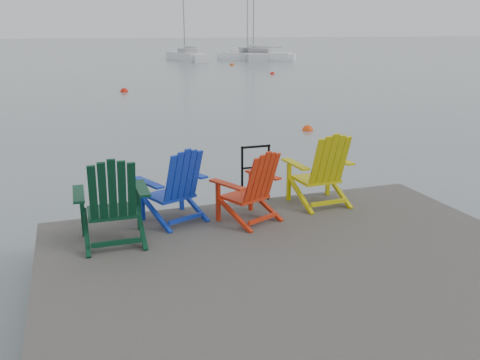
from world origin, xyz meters
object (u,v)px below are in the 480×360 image
object	(u,v)px
chair_blue	(175,185)
buoy_b	(124,92)
handrail	(255,168)
chair_green	(112,200)
buoy_a	(308,130)
chair_yellow	(322,169)
buoy_d	(232,65)
buoy_c	(272,74)
sailboat_far	(257,57)
sailboat_mid	(248,55)
chair_red	(251,186)
sailboat_near	(186,57)

from	to	relation	value
chair_blue	buoy_b	size ratio (longest dim) A/B	2.59
handrail	buoy_b	xyz separation A→B (m)	(0.15, 19.96, -1.04)
chair_green	buoy_b	size ratio (longest dim) A/B	2.79
chair_green	buoy_a	xyz separation A→B (m)	(6.83, 8.38, -1.08)
chair_yellow	buoy_d	size ratio (longest dim) A/B	2.87
chair_green	chair_blue	distance (m)	1.05
buoy_c	buoy_d	xyz separation A→B (m)	(0.10, 9.90, 0.00)
sailboat_far	buoy_b	distance (m)	29.59
chair_blue	sailboat_mid	size ratio (longest dim) A/B	0.08
buoy_b	buoy_d	world-z (taller)	buoy_b
chair_red	buoy_d	distance (m)	40.25
handrail	sailboat_mid	distance (m)	50.57
buoy_d	buoy_c	bearing A→B (deg)	-90.60
chair_blue	sailboat_far	xyz separation A→B (m)	(18.09, 44.96, -0.69)
chair_green	buoy_a	bearing A→B (deg)	51.53
chair_green	chair_red	xyz separation A→B (m)	(1.91, 0.18, -0.06)
handrail	buoy_a	size ratio (longest dim) A/B	2.56
sailboat_far	buoy_c	world-z (taller)	sailboat_far
buoy_a	buoy_d	xyz separation A→B (m)	(7.17, 30.18, 0.00)
buoy_a	buoy_b	xyz separation A→B (m)	(-4.40, 12.59, 0.00)
sailboat_far	chair_blue	bearing A→B (deg)	-166.59
handrail	chair_blue	distance (m)	1.46
chair_yellow	sailboat_near	distance (m)	47.75
sailboat_mid	chair_blue	bearing A→B (deg)	-100.84
chair_green	sailboat_mid	bearing A→B (deg)	69.23
sailboat_near	chair_yellow	bearing A→B (deg)	-108.78
chair_red	chair_yellow	size ratio (longest dim) A/B	0.90
handrail	chair_yellow	size ratio (longest dim) A/B	0.78
handrail	buoy_c	xyz separation A→B (m)	(11.61, 27.65, -1.04)
chair_red	sailboat_near	size ratio (longest dim) A/B	0.10
buoy_a	chair_green	bearing A→B (deg)	-129.17
buoy_b	buoy_d	size ratio (longest dim) A/B	1.03
chair_green	sailboat_near	size ratio (longest dim) A/B	0.11
handrail	buoy_c	world-z (taller)	handrail
handrail	buoy_a	distance (m)	8.72
chair_blue	buoy_a	size ratio (longest dim) A/B	3.06
handrail	chair_red	world-z (taller)	chair_red
sailboat_mid	sailboat_near	bearing A→B (deg)	-160.63
chair_yellow	buoy_b	distance (m)	20.51
buoy_a	buoy_b	bearing A→B (deg)	109.24
buoy_b	sailboat_mid	bearing A→B (deg)	58.89
sailboat_far	buoy_c	bearing A→B (deg)	-161.53
chair_blue	buoy_a	distance (m)	9.89
chair_blue	chair_red	world-z (taller)	chair_blue
chair_yellow	sailboat_mid	size ratio (longest dim) A/B	0.08
chair_red	sailboat_far	size ratio (longest dim) A/B	0.10
sailboat_near	buoy_d	world-z (taller)	sailboat_near
sailboat_far	buoy_a	world-z (taller)	sailboat_far
chair_red	buoy_a	bearing A→B (deg)	34.41
buoy_a	buoy_d	distance (m)	31.02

